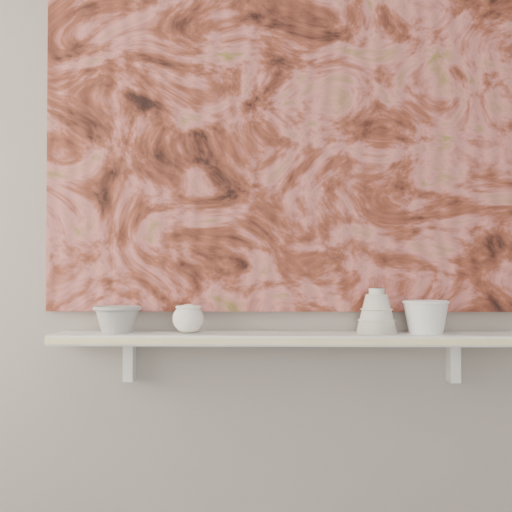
{
  "coord_description": "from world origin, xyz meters",
  "views": [
    {
      "loc": [
        -0.05,
        -0.59,
        1.11
      ],
      "look_at": [
        -0.1,
        1.49,
        1.16
      ],
      "focal_mm": 50.0,
      "sensor_mm": 36.0,
      "label": 1
    }
  ],
  "objects_px": {
    "painting": "(290,132)",
    "bowl_white": "(426,317)",
    "bowl_grey": "(117,319)",
    "bell_vessel": "(377,311)",
    "cup_cream": "(188,319)",
    "shelf": "(291,338)"
  },
  "relations": [
    {
      "from": "painting",
      "to": "bowl_white",
      "type": "distance_m",
      "value": 0.69
    },
    {
      "from": "bowl_grey",
      "to": "bowl_white",
      "type": "distance_m",
      "value": 0.91
    },
    {
      "from": "painting",
      "to": "bowl_white",
      "type": "height_order",
      "value": "painting"
    },
    {
      "from": "painting",
      "to": "bell_vessel",
      "type": "height_order",
      "value": "painting"
    },
    {
      "from": "bowl_grey",
      "to": "bell_vessel",
      "type": "bearing_deg",
      "value": 0.0
    },
    {
      "from": "bowl_grey",
      "to": "bell_vessel",
      "type": "height_order",
      "value": "bell_vessel"
    },
    {
      "from": "painting",
      "to": "cup_cream",
      "type": "height_order",
      "value": "painting"
    },
    {
      "from": "shelf",
      "to": "bowl_grey",
      "type": "height_order",
      "value": "bowl_grey"
    },
    {
      "from": "cup_cream",
      "to": "bowl_white",
      "type": "xyz_separation_m",
      "value": [
        0.7,
        0.0,
        0.01
      ]
    },
    {
      "from": "cup_cream",
      "to": "bell_vessel",
      "type": "height_order",
      "value": "bell_vessel"
    },
    {
      "from": "painting",
      "to": "bowl_grey",
      "type": "relative_size",
      "value": 10.42
    },
    {
      "from": "bell_vessel",
      "to": "cup_cream",
      "type": "bearing_deg",
      "value": 180.0
    },
    {
      "from": "painting",
      "to": "bell_vessel",
      "type": "relative_size",
      "value": 11.23
    },
    {
      "from": "bowl_grey",
      "to": "cup_cream",
      "type": "distance_m",
      "value": 0.21
    },
    {
      "from": "shelf",
      "to": "bowl_grey",
      "type": "relative_size",
      "value": 9.72
    },
    {
      "from": "painting",
      "to": "bowl_grey",
      "type": "bearing_deg",
      "value": -171.09
    },
    {
      "from": "shelf",
      "to": "cup_cream",
      "type": "distance_m",
      "value": 0.31
    },
    {
      "from": "painting",
      "to": "cup_cream",
      "type": "bearing_deg",
      "value": -165.13
    },
    {
      "from": "shelf",
      "to": "painting",
      "type": "relative_size",
      "value": 0.93
    },
    {
      "from": "bowl_grey",
      "to": "cup_cream",
      "type": "height_order",
      "value": "cup_cream"
    },
    {
      "from": "shelf",
      "to": "painting",
      "type": "distance_m",
      "value": 0.63
    },
    {
      "from": "cup_cream",
      "to": "bell_vessel",
      "type": "relative_size",
      "value": 0.7
    }
  ]
}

